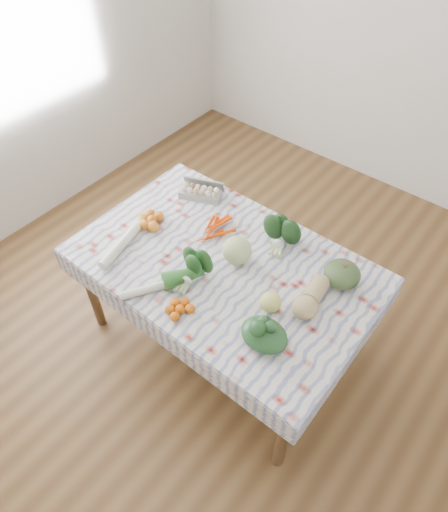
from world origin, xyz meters
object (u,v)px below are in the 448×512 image
(egg_carton, at_px, (200,193))
(butternut_squash, at_px, (311,297))
(kabocha_squash, at_px, (342,274))
(cabbage, at_px, (237,250))
(grapefruit, at_px, (271,302))
(dining_table, at_px, (224,273))

(egg_carton, relative_size, butternut_squash, 0.97)
(butternut_squash, bearing_deg, egg_carton, 157.62)
(egg_carton, height_order, kabocha_squash, kabocha_squash)
(cabbage, distance_m, grapefruit, 0.37)
(dining_table, xyz_separation_m, egg_carton, (-0.47, 0.34, 0.12))
(dining_table, distance_m, kabocha_squash, 0.65)
(kabocha_squash, distance_m, grapefruit, 0.43)
(egg_carton, xyz_separation_m, grapefruit, (0.85, -0.44, 0.02))
(dining_table, relative_size, grapefruit, 14.57)
(dining_table, xyz_separation_m, cabbage, (0.04, 0.06, 0.16))
(butternut_squash, bearing_deg, kabocha_squash, 71.90)
(dining_table, height_order, butternut_squash, butternut_squash)
(grapefruit, bearing_deg, kabocha_squash, 63.35)
(dining_table, distance_m, grapefruit, 0.41)
(butternut_squash, height_order, grapefruit, butternut_squash)
(egg_carton, distance_m, grapefruit, 0.96)
(cabbage, xyz_separation_m, butternut_squash, (0.48, -0.00, -0.02))
(cabbage, xyz_separation_m, grapefruit, (0.33, -0.15, -0.03))
(egg_carton, bearing_deg, grapefruit, -50.29)
(dining_table, xyz_separation_m, butternut_squash, (0.52, 0.06, 0.15))
(kabocha_squash, relative_size, butternut_squash, 0.72)
(cabbage, bearing_deg, butternut_squash, -0.35)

